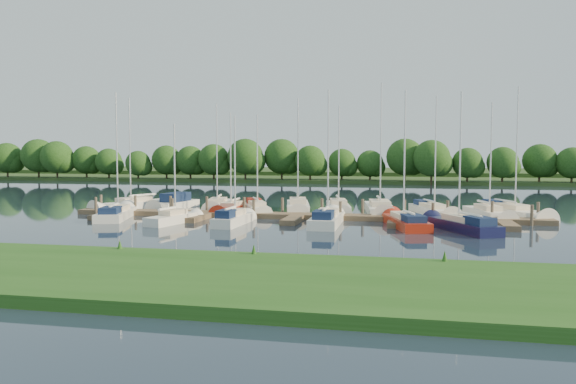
% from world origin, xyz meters
% --- Properties ---
extents(ground, '(260.00, 260.00, 0.00)m').
position_xyz_m(ground, '(0.00, 0.00, 0.00)').
color(ground, '#1A2234').
rests_on(ground, ground).
extents(near_bank, '(90.00, 10.00, 0.50)m').
position_xyz_m(near_bank, '(0.00, -16.00, 0.25)').
color(near_bank, '#1F4B15').
rests_on(near_bank, ground).
extents(dock, '(40.00, 6.00, 0.40)m').
position_xyz_m(dock, '(0.00, 7.31, 0.20)').
color(dock, '#4F3C2C').
rests_on(dock, ground).
extents(mooring_pilings, '(38.24, 2.84, 2.00)m').
position_xyz_m(mooring_pilings, '(0.00, 8.43, 0.60)').
color(mooring_pilings, '#473D33').
rests_on(mooring_pilings, ground).
extents(far_shore, '(180.00, 30.00, 0.60)m').
position_xyz_m(far_shore, '(0.00, 75.00, 0.30)').
color(far_shore, '#244018').
rests_on(far_shore, ground).
extents(distant_hill, '(220.00, 40.00, 1.40)m').
position_xyz_m(distant_hill, '(0.00, 100.00, 0.70)').
color(distant_hill, '#334A20').
rests_on(distant_hill, ground).
extents(treeline, '(145.59, 9.55, 8.12)m').
position_xyz_m(treeline, '(-5.11, 61.93, 4.02)').
color(treeline, '#38281C').
rests_on(treeline, ground).
extents(sailboat_n_0, '(5.03, 8.56, 11.16)m').
position_xyz_m(sailboat_n_0, '(-17.34, 12.34, 0.28)').
color(sailboat_n_0, white).
rests_on(sailboat_n_0, ground).
extents(motorboat, '(2.84, 7.10, 1.96)m').
position_xyz_m(motorboat, '(-13.57, 13.56, 0.38)').
color(motorboat, white).
rests_on(motorboat, ground).
extents(sailboat_n_2, '(3.33, 8.46, 10.60)m').
position_xyz_m(sailboat_n_2, '(-9.33, 14.25, 0.27)').
color(sailboat_n_2, white).
rests_on(sailboat_n_2, ground).
extents(sailboat_n_3, '(1.86, 7.40, 9.45)m').
position_xyz_m(sailboat_n_3, '(-6.92, 11.20, 0.27)').
color(sailboat_n_3, '#A0200E').
rests_on(sailboat_n_3, ground).
extents(sailboat_n_4, '(4.03, 7.08, 9.31)m').
position_xyz_m(sailboat_n_4, '(-4.60, 11.45, 0.33)').
color(sailboat_n_4, white).
rests_on(sailboat_n_4, ground).
extents(sailboat_n_5, '(3.42, 8.57, 10.97)m').
position_xyz_m(sailboat_n_5, '(-1.13, 13.33, 0.29)').
color(sailboat_n_5, white).
rests_on(sailboat_n_5, ground).
extents(sailboat_n_6, '(3.10, 8.04, 10.26)m').
position_xyz_m(sailboat_n_6, '(2.59, 13.96, 0.28)').
color(sailboat_n_6, white).
rests_on(sailboat_n_6, ground).
extents(sailboat_n_7, '(3.26, 9.66, 12.13)m').
position_xyz_m(sailboat_n_7, '(6.46, 13.14, 0.28)').
color(sailboat_n_7, white).
rests_on(sailboat_n_7, ground).
extents(sailboat_n_8, '(4.03, 8.63, 10.81)m').
position_xyz_m(sailboat_n_8, '(11.13, 13.37, 0.31)').
color(sailboat_n_8, white).
rests_on(sailboat_n_8, ground).
extents(sailboat_n_9, '(3.34, 7.89, 10.06)m').
position_xyz_m(sailboat_n_9, '(15.55, 11.47, 0.28)').
color(sailboat_n_9, white).
rests_on(sailboat_n_9, ground).
extents(sailboat_n_10, '(4.95, 8.89, 11.44)m').
position_xyz_m(sailboat_n_10, '(17.68, 12.83, 0.33)').
color(sailboat_n_10, white).
rests_on(sailboat_n_10, ground).
extents(sailboat_s_0, '(4.01, 8.67, 10.90)m').
position_xyz_m(sailboat_s_0, '(-15.03, 5.00, 0.32)').
color(sailboat_s_0, white).
rests_on(sailboat_s_0, ground).
extents(sailboat_s_1, '(2.51, 6.23, 8.12)m').
position_xyz_m(sailboat_s_1, '(-8.99, 2.72, 0.28)').
color(sailboat_s_1, white).
rests_on(sailboat_s_1, ground).
extents(sailboat_s_2, '(1.72, 6.61, 8.73)m').
position_xyz_m(sailboat_s_2, '(-4.17, 2.91, 0.34)').
color(sailboat_s_2, white).
rests_on(sailboat_s_2, ground).
extents(sailboat_s_3, '(2.07, 8.32, 10.71)m').
position_xyz_m(sailboat_s_3, '(2.86, 4.30, 0.33)').
color(sailboat_s_3, white).
rests_on(sailboat_s_3, ground).
extents(sailboat_s_4, '(3.68, 8.36, 10.48)m').
position_xyz_m(sailboat_s_4, '(8.68, 4.42, 0.31)').
color(sailboat_s_4, '#A0200E').
rests_on(sailboat_s_4, ground).
extents(sailboat_s_5, '(4.75, 7.71, 10.18)m').
position_xyz_m(sailboat_s_5, '(12.62, 2.87, 0.33)').
color(sailboat_s_5, '#0F1235').
rests_on(sailboat_s_5, ground).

